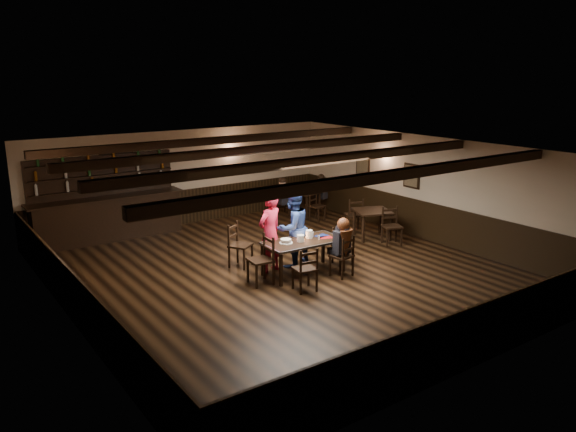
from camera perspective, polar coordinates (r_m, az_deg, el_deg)
ground at (r=12.42m, az=-0.41°, el=-5.71°), size 10.00×10.00×0.00m
room_shell at (r=11.97m, az=-0.50°, el=2.22°), size 9.02×10.02×2.71m
dining_table at (r=12.12m, az=1.58°, el=-2.83°), size 1.77×0.94×0.75m
chair_near_left at (r=11.19m, az=1.91°, el=-5.14°), size 0.48×0.46×0.91m
chair_near_right at (r=12.04m, az=5.77°, el=-3.79°), size 0.49×0.47×0.90m
chair_end_left at (r=11.62m, az=-2.43°, el=-4.03°), size 0.50×0.52×1.03m
chair_end_right at (r=12.79m, az=5.30°, el=-2.82°), size 0.44×0.45×0.85m
chair_far_pushed at (r=12.68m, az=-5.19°, el=-2.57°), size 0.63×0.62×1.00m
woman_pink at (r=12.22m, az=-1.86°, el=-1.69°), size 0.73×0.57×1.77m
man_blue at (r=12.54m, az=0.48°, el=-1.23°), size 0.96×0.80×1.78m
seated_person at (r=11.97m, az=5.58°, el=-2.27°), size 0.35×0.53×0.87m
cake at (r=11.91m, az=-0.21°, el=-2.58°), size 0.29×0.29×0.09m
plate_stack_a at (r=12.02m, az=1.29°, el=-2.26°), size 0.16×0.16×0.15m
plate_stack_b at (r=12.27m, az=2.16°, el=-1.84°), size 0.15×0.15×0.18m
tea_light at (r=12.19m, az=1.41°, el=-2.27°), size 0.05×0.05×0.06m
salt_shaker at (r=12.20m, az=3.19°, el=-2.19°), size 0.03×0.03×0.08m
pepper_shaker at (r=12.25m, az=3.10°, el=-2.11°), size 0.03×0.03×0.08m
drink_glass at (r=12.38m, az=2.45°, el=-1.87°), size 0.07×0.07×0.11m
menu_red at (r=12.35m, az=3.86°, el=-2.18°), size 0.34×0.28×0.00m
menu_blue at (r=12.46m, az=3.42°, el=-2.01°), size 0.33×0.25×0.00m
bar_counter at (r=15.35m, az=-17.88°, el=0.37°), size 3.97×0.70×2.20m
back_table_a at (r=14.90m, az=8.57°, el=0.22°), size 1.17×1.17×0.75m
back_table_b at (r=17.00m, az=1.68°, el=2.14°), size 0.99×0.99×0.75m
bg_patron_left at (r=16.55m, az=-0.57°, el=2.58°), size 0.29×0.41×0.80m
bg_patron_right at (r=17.35m, az=3.38°, el=3.04°), size 0.28×0.40×0.76m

